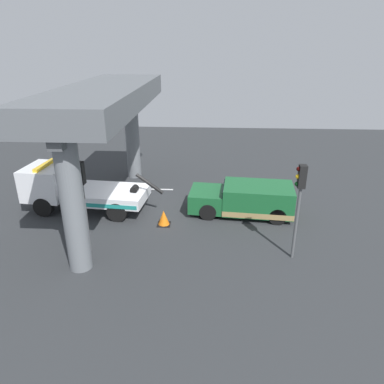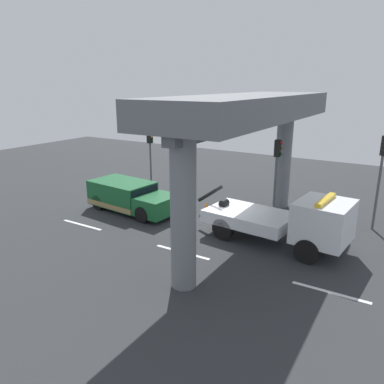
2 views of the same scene
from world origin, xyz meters
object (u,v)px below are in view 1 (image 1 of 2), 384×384
object	(u,v)px
tow_truck_white	(73,188)
traffic_light_near	(300,192)
towed_van_green	(246,200)
traffic_cone_orange	(164,218)
traffic_light_far	(82,188)

from	to	relation	value
tow_truck_white	traffic_light_near	world-z (taller)	traffic_light_near
tow_truck_white	towed_van_green	size ratio (longest dim) A/B	1.37
tow_truck_white	towed_van_green	distance (m)	9.02
traffic_cone_orange	tow_truck_white	bearing A→B (deg)	-17.29
towed_van_green	traffic_cone_orange	xyz separation A→B (m)	(4.07, 1.46, -0.42)
towed_van_green	traffic_cone_orange	world-z (taller)	towed_van_green
traffic_light_far	traffic_cone_orange	world-z (taller)	traffic_light_far
tow_truck_white	traffic_light_far	bearing A→B (deg)	117.05
traffic_cone_orange	traffic_light_near	bearing A→B (deg)	155.75
traffic_light_far	traffic_cone_orange	xyz separation A→B (m)	(-2.85, -2.55, -2.55)
towed_van_green	traffic_light_far	world-z (taller)	traffic_light_far
traffic_light_near	traffic_light_far	bearing A→B (deg)	0.00
traffic_light_near	traffic_cone_orange	world-z (taller)	traffic_light_near
towed_van_green	traffic_cone_orange	size ratio (longest dim) A/B	7.18
tow_truck_white	traffic_cone_orange	world-z (taller)	tow_truck_white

